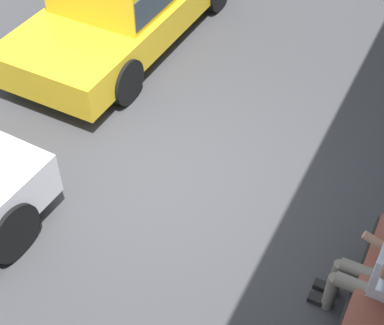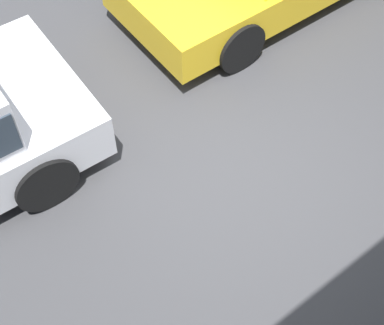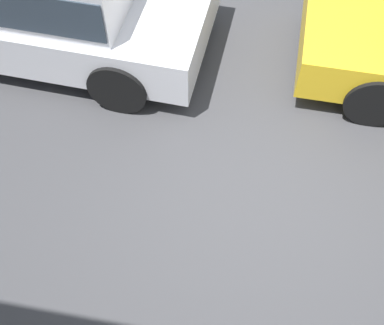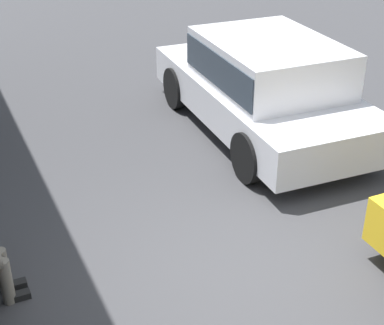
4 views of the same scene
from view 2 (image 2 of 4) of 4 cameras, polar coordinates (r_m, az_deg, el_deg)
The scene contains 1 object.
ground_plane at distance 6.41m, azimuth 4.02°, elevation -1.08°, with size 60.00×60.00×0.00m, color #38383A.
Camera 2 is at (2.58, 2.60, 5.26)m, focal length 55.00 mm.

